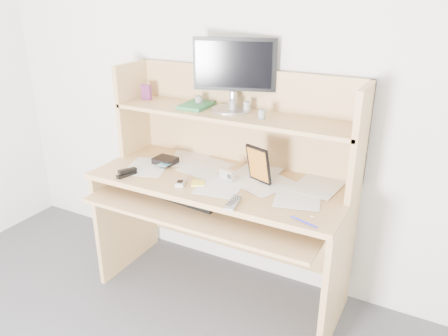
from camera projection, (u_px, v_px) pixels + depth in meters
The scene contains 19 objects.
back_wall at pixel (247, 76), 2.44m from camera, with size 3.60×0.04×2.50m, color silver.
desk at pixel (227, 182), 2.46m from camera, with size 1.40×0.70×1.30m.
paper_clutter at pixel (220, 178), 2.37m from camera, with size 1.32×0.54×0.01m, color silver.
keyboard at pixel (181, 193), 2.39m from camera, with size 0.52×0.22×0.03m.
tv_remote at pixel (233, 203), 2.07m from camera, with size 0.04×0.16×0.02m, color gray.
flip_phone at pixel (181, 182), 2.28m from camera, with size 0.05×0.09×0.02m, color #B8B8BA.
stapler at pixel (126, 172), 2.39m from camera, with size 0.03×0.12×0.04m, color black.
wallet at pixel (165, 160), 2.56m from camera, with size 0.13×0.10×0.03m, color black.
sticky_note_pad at pixel (198, 183), 2.30m from camera, with size 0.07×0.07×0.01m, color yellow.
digital_camera at pixel (227, 174), 2.34m from camera, with size 0.09×0.03×0.05m, color silver.
game_case at pixel (259, 165), 2.27m from camera, with size 0.14×0.02×0.20m, color black.
blue_pen at pixel (304, 222), 1.91m from camera, with size 0.01×0.01×0.14m, color #1B19BC.
card_box at pixel (146, 92), 2.63m from camera, with size 0.07×0.02×0.09m, color #9B2B14.
shelf_book at pixel (196, 105), 2.47m from camera, with size 0.15×0.20×0.02m, color #378B45.
chip_stack_a at pixel (199, 101), 2.49m from camera, with size 0.04×0.04×0.06m, color black.
chip_stack_b at pixel (247, 107), 2.36m from camera, with size 0.04×0.04×0.06m, color white.
chip_stack_c at pixel (262, 114), 2.25m from camera, with size 0.04×0.04×0.05m, color black.
chip_stack_d at pixel (232, 106), 2.37m from camera, with size 0.04×0.04×0.07m, color white.
monitor at pixel (234, 72), 2.35m from camera, with size 0.44×0.22×0.39m.
Camera 1 is at (1.04, -0.42, 1.70)m, focal length 35.00 mm.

